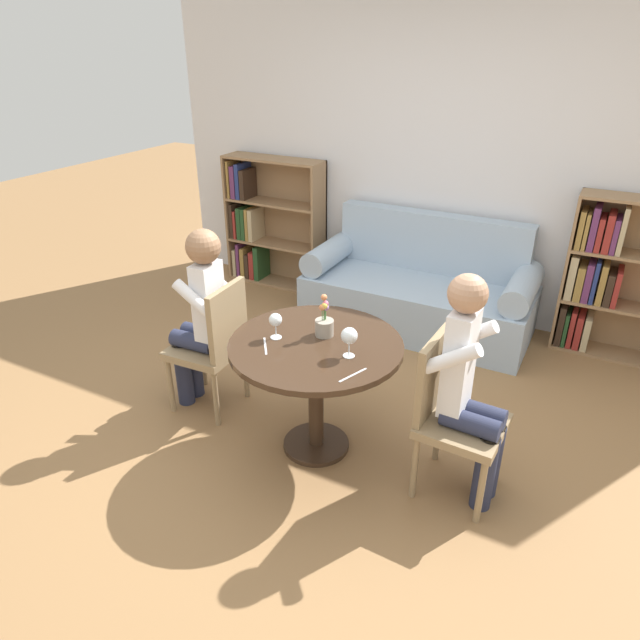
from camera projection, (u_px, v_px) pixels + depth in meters
ground_plane at (316, 446)px, 3.50m from camera, size 16.00×16.00×0.00m
back_wall at (446, 158)px, 4.67m from camera, size 5.20×0.05×2.70m
round_table at (316, 364)px, 3.23m from camera, size 0.98×0.98×0.72m
couch at (419, 292)px, 4.81m from camera, size 1.86×0.80×0.92m
bookshelf_left at (265, 224)px, 5.61m from camera, size 0.99×0.28×1.24m
bookshelf_right at (615, 279)px, 4.28m from camera, size 0.99×0.28×1.24m
chair_left at (214, 342)px, 3.65m from camera, size 0.44×0.44×0.90m
chair_right at (450, 411)px, 2.99m from camera, size 0.44×0.44×0.90m
person_left at (200, 315)px, 3.60m from camera, size 0.43×0.35×1.24m
person_right at (471, 389)px, 2.87m from camera, size 0.43×0.35×1.27m
wine_glass_left at (275, 321)px, 3.18m from camera, size 0.08×0.08×0.15m
wine_glass_right at (349, 337)px, 2.99m from camera, size 0.09×0.09×0.17m
flower_vase at (325, 324)px, 3.22m from camera, size 0.11×0.11×0.25m
knife_left_setting at (265, 346)px, 3.14m from camera, size 0.12×0.16×0.00m
fork_left_setting at (353, 375)px, 2.87m from camera, size 0.08×0.18×0.00m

